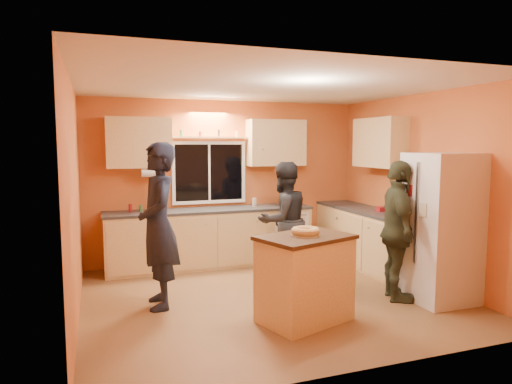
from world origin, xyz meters
name	(u,v)px	position (x,y,z in m)	size (l,w,h in m)	color
ground	(271,297)	(0.00, 0.00, 0.00)	(4.50, 4.50, 0.00)	brown
room_shell	(269,166)	(0.12, 0.41, 1.62)	(4.54, 4.04, 2.61)	orange
back_counter	(233,236)	(0.01, 1.70, 0.45)	(4.23, 0.62, 0.90)	tan
right_counter	(381,242)	(1.95, 0.50, 0.45)	(0.62, 1.84, 0.90)	tan
refrigerator	(441,228)	(1.89, -0.80, 0.90)	(0.72, 0.70, 1.80)	silver
island	(305,278)	(0.06, -0.84, 0.48)	(1.13, 0.93, 0.94)	tan
bundt_pastry	(305,231)	(0.06, -0.84, 0.98)	(0.31, 0.31, 0.09)	tan
person_left	(159,226)	(-1.35, 0.13, 0.96)	(0.70, 0.46, 1.93)	black
person_center	(283,221)	(0.45, 0.69, 0.83)	(0.81, 0.63, 1.66)	black
person_right	(398,231)	(1.42, -0.60, 0.85)	(1.00, 0.42, 1.71)	#2E3320
mixing_bowl	(290,202)	(0.99, 1.70, 0.95)	(0.38, 0.38, 0.09)	black
utensil_crock	(155,206)	(-1.20, 1.74, 0.99)	(0.14, 0.14, 0.17)	beige
potted_plant	(413,208)	(1.90, -0.26, 1.07)	(0.30, 0.26, 0.33)	gray
red_box	(382,209)	(2.00, 0.58, 0.94)	(0.16, 0.12, 0.07)	maroon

